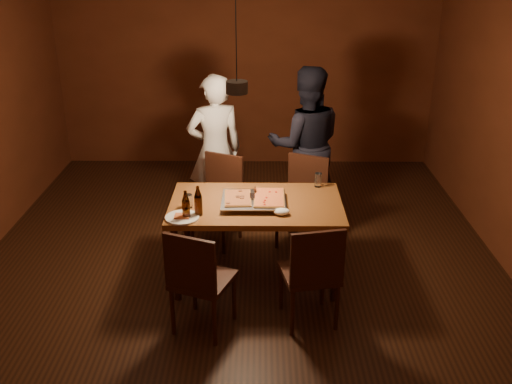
{
  "coord_description": "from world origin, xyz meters",
  "views": [
    {
      "loc": [
        0.2,
        -4.58,
        2.81
      ],
      "look_at": [
        0.16,
        -0.06,
        0.85
      ],
      "focal_mm": 40.0,
      "sensor_mm": 36.0,
      "label": 1
    }
  ],
  "objects_px": {
    "chair_far_right": "(304,192)",
    "pendant_lamp": "(237,86)",
    "chair_near_left": "(197,273)",
    "beer_bottle_b": "(198,201)",
    "beer_bottle_a": "(186,205)",
    "dining_table": "(256,210)",
    "chair_far_left": "(219,191)",
    "chair_near_right": "(313,267)",
    "diner_dark": "(306,145)",
    "plate_slice": "(182,217)",
    "diner_white": "(215,150)",
    "pizza_tray": "(254,201)"
  },
  "relations": [
    {
      "from": "beer_bottle_b",
      "to": "plate_slice",
      "type": "bearing_deg",
      "value": -153.31
    },
    {
      "from": "chair_near_left",
      "to": "chair_near_right",
      "type": "xyz_separation_m",
      "value": [
        0.88,
        0.1,
        0.0
      ]
    },
    {
      "from": "chair_far_right",
      "to": "dining_table",
      "type": "bearing_deg",
      "value": 80.35
    },
    {
      "from": "chair_near_right",
      "to": "pizza_tray",
      "type": "xyz_separation_m",
      "value": [
        -0.46,
        0.69,
        0.24
      ]
    },
    {
      "from": "dining_table",
      "to": "chair_near_right",
      "type": "xyz_separation_m",
      "value": [
        0.44,
        -0.73,
        -0.14
      ]
    },
    {
      "from": "chair_far_right",
      "to": "pendant_lamp",
      "type": "bearing_deg",
      "value": 69.83
    },
    {
      "from": "chair_near_right",
      "to": "beer_bottle_a",
      "type": "xyz_separation_m",
      "value": [
        -1.01,
        0.4,
        0.34
      ]
    },
    {
      "from": "diner_dark",
      "to": "pendant_lamp",
      "type": "xyz_separation_m",
      "value": [
        -0.68,
        -1.24,
        0.92
      ]
    },
    {
      "from": "beer_bottle_b",
      "to": "plate_slice",
      "type": "distance_m",
      "value": 0.19
    },
    {
      "from": "beer_bottle_a",
      "to": "dining_table",
      "type": "bearing_deg",
      "value": 29.66
    },
    {
      "from": "diner_dark",
      "to": "chair_far_left",
      "type": "bearing_deg",
      "value": 28.73
    },
    {
      "from": "chair_far_right",
      "to": "chair_near_right",
      "type": "height_order",
      "value": "same"
    },
    {
      "from": "diner_dark",
      "to": "dining_table",
      "type": "bearing_deg",
      "value": 65.4
    },
    {
      "from": "chair_near_left",
      "to": "diner_dark",
      "type": "height_order",
      "value": "diner_dark"
    },
    {
      "from": "diner_white",
      "to": "chair_far_right",
      "type": "bearing_deg",
      "value": 134.27
    },
    {
      "from": "pizza_tray",
      "to": "diner_dark",
      "type": "distance_m",
      "value": 1.44
    },
    {
      "from": "chair_near_right",
      "to": "pendant_lamp",
      "type": "distance_m",
      "value": 1.58
    },
    {
      "from": "chair_near_left",
      "to": "beer_bottle_b",
      "type": "relative_size",
      "value": 2.12
    },
    {
      "from": "chair_near_left",
      "to": "beer_bottle_a",
      "type": "distance_m",
      "value": 0.62
    },
    {
      "from": "chair_near_left",
      "to": "diner_dark",
      "type": "distance_m",
      "value": 2.35
    },
    {
      "from": "chair_far_right",
      "to": "plate_slice",
      "type": "relative_size",
      "value": 1.98
    },
    {
      "from": "chair_far_left",
      "to": "beer_bottle_a",
      "type": "bearing_deg",
      "value": 104.85
    },
    {
      "from": "plate_slice",
      "to": "diner_dark",
      "type": "height_order",
      "value": "diner_dark"
    },
    {
      "from": "chair_near_left",
      "to": "beer_bottle_a",
      "type": "bearing_deg",
      "value": 126.16
    },
    {
      "from": "chair_far_left",
      "to": "chair_far_right",
      "type": "bearing_deg",
      "value": -157.17
    },
    {
      "from": "chair_far_left",
      "to": "diner_white",
      "type": "relative_size",
      "value": 0.34
    },
    {
      "from": "pizza_tray",
      "to": "beer_bottle_a",
      "type": "relative_size",
      "value": 2.24
    },
    {
      "from": "chair_near_left",
      "to": "pendant_lamp",
      "type": "height_order",
      "value": "pendant_lamp"
    },
    {
      "from": "chair_near_right",
      "to": "diner_dark",
      "type": "distance_m",
      "value": 2.05
    },
    {
      "from": "plate_slice",
      "to": "beer_bottle_a",
      "type": "bearing_deg",
      "value": -6.26
    },
    {
      "from": "chair_far_left",
      "to": "chair_far_right",
      "type": "xyz_separation_m",
      "value": [
        0.85,
        -0.03,
        0.0
      ]
    },
    {
      "from": "chair_near_left",
      "to": "beer_bottle_a",
      "type": "relative_size",
      "value": 2.22
    },
    {
      "from": "beer_bottle_b",
      "to": "diner_white",
      "type": "bearing_deg",
      "value": 88.86
    },
    {
      "from": "chair_near_left",
      "to": "beer_bottle_b",
      "type": "bearing_deg",
      "value": 115.36
    },
    {
      "from": "chair_far_left",
      "to": "pendant_lamp",
      "type": "relative_size",
      "value": 0.51
    },
    {
      "from": "chair_near_right",
      "to": "beer_bottle_a",
      "type": "bearing_deg",
      "value": 146.35
    },
    {
      "from": "chair_near_left",
      "to": "chair_far_right",
      "type": "bearing_deg",
      "value": 81.06
    },
    {
      "from": "chair_far_right",
      "to": "pendant_lamp",
      "type": "distance_m",
      "value": 1.53
    },
    {
      "from": "chair_far_right",
      "to": "diner_dark",
      "type": "xyz_separation_m",
      "value": [
        0.05,
        0.58,
        0.31
      ]
    },
    {
      "from": "pizza_tray",
      "to": "pendant_lamp",
      "type": "relative_size",
      "value": 0.5
    },
    {
      "from": "dining_table",
      "to": "diner_dark",
      "type": "xyz_separation_m",
      "value": [
        0.52,
        1.3,
        0.17
      ]
    },
    {
      "from": "pizza_tray",
      "to": "chair_near_left",
      "type": "bearing_deg",
      "value": -120.22
    },
    {
      "from": "chair_near_left",
      "to": "pendant_lamp",
      "type": "distance_m",
      "value": 1.54
    },
    {
      "from": "chair_far_right",
      "to": "beer_bottle_b",
      "type": "bearing_deg",
      "value": 69.53
    },
    {
      "from": "chair_near_right",
      "to": "dining_table",
      "type": "bearing_deg",
      "value": 109.54
    },
    {
      "from": "diner_dark",
      "to": "pendant_lamp",
      "type": "distance_m",
      "value": 1.68
    },
    {
      "from": "chair_far_left",
      "to": "chair_near_right",
      "type": "distance_m",
      "value": 1.69
    },
    {
      "from": "dining_table",
      "to": "chair_far_left",
      "type": "distance_m",
      "value": 0.85
    },
    {
      "from": "diner_dark",
      "to": "pendant_lamp",
      "type": "bearing_deg",
      "value": 58.49
    },
    {
      "from": "chair_far_right",
      "to": "beer_bottle_a",
      "type": "distance_m",
      "value": 1.51
    }
  ]
}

